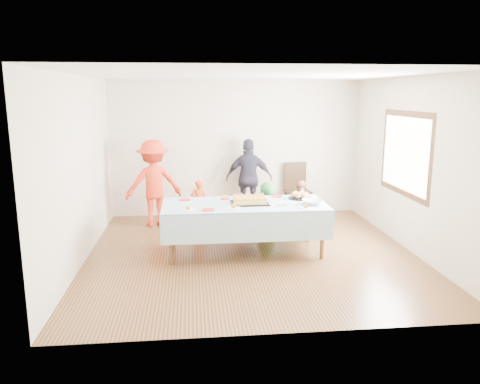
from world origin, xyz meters
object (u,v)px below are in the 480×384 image
object	(u,v)px
birthday_cake	(250,200)
party_table	(244,207)
adult_left	(154,183)
dining_chair	(297,186)

from	to	relation	value
birthday_cake	party_table	bearing A→B (deg)	-174.31
birthday_cake	adult_left	world-z (taller)	adult_left
birthday_cake	dining_chair	xyz separation A→B (m)	(1.24, 2.21, -0.23)
party_table	dining_chair	world-z (taller)	dining_chair
birthday_cake	dining_chair	size ratio (longest dim) A/B	0.54
party_table	adult_left	distance (m)	2.29
birthday_cake	adult_left	distance (m)	2.33
party_table	dining_chair	bearing A→B (deg)	59.26
birthday_cake	adult_left	size ratio (longest dim) A/B	0.36
party_table	dining_chair	xyz separation A→B (m)	(1.32, 2.22, -0.13)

